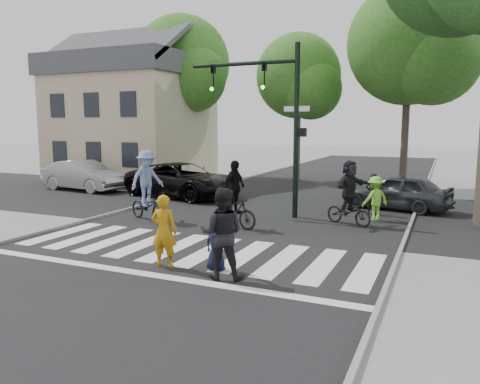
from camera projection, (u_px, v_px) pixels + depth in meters
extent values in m
plane|color=gray|center=(171.00, 260.00, 11.41)|extent=(120.00, 120.00, 0.00)
cube|color=black|center=(250.00, 221.00, 15.93)|extent=(10.00, 70.00, 0.01)
cube|color=black|center=(279.00, 207.00, 18.64)|extent=(70.00, 10.00, 0.01)
cube|color=gray|center=(129.00, 209.00, 17.95)|extent=(0.10, 70.00, 0.10)
cube|color=gray|center=(407.00, 234.00, 13.89)|extent=(0.10, 70.00, 0.10)
cube|color=silver|center=(62.00, 233.00, 14.12)|extent=(0.55, 3.00, 0.01)
cube|color=silver|center=(88.00, 236.00, 13.72)|extent=(0.55, 3.00, 0.01)
cube|color=silver|center=(115.00, 240.00, 13.31)|extent=(0.55, 3.00, 0.01)
cube|color=silver|center=(145.00, 243.00, 12.91)|extent=(0.55, 3.00, 0.01)
cube|color=silver|center=(176.00, 247.00, 12.51)|extent=(0.55, 3.00, 0.01)
cube|color=silver|center=(209.00, 251.00, 12.11)|extent=(0.55, 3.00, 0.01)
cube|color=silver|center=(244.00, 256.00, 11.71)|extent=(0.55, 3.00, 0.01)
cube|color=silver|center=(282.00, 260.00, 11.31)|extent=(0.55, 3.00, 0.01)
cube|color=silver|center=(323.00, 265.00, 10.90)|extent=(0.55, 3.00, 0.01)
cube|color=silver|center=(366.00, 271.00, 10.50)|extent=(0.55, 3.00, 0.01)
cube|color=silver|center=(142.00, 273.00, 10.32)|extent=(10.00, 0.30, 0.01)
cylinder|color=black|center=(296.00, 132.00, 16.10)|extent=(0.18, 0.18, 6.00)
cylinder|color=black|center=(243.00, 64.00, 16.56)|extent=(4.00, 0.14, 0.14)
imported|color=black|center=(264.00, 76.00, 16.30)|extent=(0.16, 0.20, 1.00)
sphere|color=#19E533|center=(263.00, 87.00, 16.25)|extent=(0.14, 0.14, 0.14)
imported|color=black|center=(213.00, 78.00, 17.11)|extent=(0.16, 0.20, 1.00)
sphere|color=#19E533|center=(212.00, 89.00, 17.06)|extent=(0.14, 0.14, 0.14)
cube|color=black|center=(302.00, 132.00, 16.01)|extent=(0.28, 0.18, 0.30)
cube|color=#FF660C|center=(305.00, 132.00, 15.97)|extent=(0.02, 0.14, 0.20)
cube|color=white|center=(297.00, 109.00, 15.99)|extent=(0.90, 0.04, 0.18)
cylinder|color=brown|center=(122.00, 129.00, 31.26)|extent=(0.36, 0.36, 5.95)
sphere|color=#246B1D|center=(120.00, 77.00, 30.77)|extent=(5.20, 5.20, 5.20)
sphere|color=#246B1D|center=(126.00, 89.00, 29.77)|extent=(3.64, 3.64, 3.64)
cylinder|color=brown|center=(183.00, 125.00, 28.76)|extent=(0.36, 0.36, 6.44)
sphere|color=#246B1D|center=(182.00, 64.00, 28.23)|extent=(5.80, 5.80, 5.80)
sphere|color=#246B1D|center=(191.00, 77.00, 27.11)|extent=(4.06, 4.06, 4.06)
cylinder|color=brown|center=(297.00, 133.00, 27.00)|extent=(0.36, 0.36, 5.60)
sphere|color=#246B1D|center=(298.00, 76.00, 26.55)|extent=(4.80, 4.80, 4.80)
sphere|color=#246B1D|center=(311.00, 89.00, 25.62)|extent=(3.36, 3.36, 3.36)
cylinder|color=brown|center=(405.00, 123.00, 23.34)|extent=(0.36, 0.36, 6.72)
sphere|color=#246B1D|center=(409.00, 43.00, 22.79)|extent=(6.00, 6.00, 6.00)
sphere|color=#246B1D|center=(434.00, 60.00, 21.63)|extent=(4.20, 4.20, 4.20)
cube|color=beige|center=(133.00, 129.00, 28.26)|extent=(8.00, 7.00, 6.00)
cube|color=#47474C|center=(131.00, 68.00, 27.74)|extent=(8.40, 7.40, 1.20)
cube|color=#47474C|center=(109.00, 46.00, 25.93)|extent=(8.40, 3.69, 2.44)
cube|color=#47474C|center=(148.00, 55.00, 29.27)|extent=(8.40, 3.69, 2.44)
cube|color=black|center=(60.00, 153.00, 26.23)|extent=(1.00, 0.06, 1.30)
cube|color=black|center=(57.00, 106.00, 25.85)|extent=(1.00, 0.06, 1.30)
cube|color=black|center=(94.00, 154.00, 25.26)|extent=(1.00, 0.06, 1.30)
cube|color=black|center=(91.00, 105.00, 24.89)|extent=(1.00, 0.06, 1.30)
cube|color=black|center=(130.00, 155.00, 24.30)|extent=(1.00, 0.06, 1.30)
cube|color=black|center=(128.00, 104.00, 23.93)|extent=(1.00, 0.06, 1.30)
cube|color=gray|center=(113.00, 179.00, 24.59)|extent=(2.00, 1.20, 0.80)
imported|color=#C07F0F|center=(164.00, 231.00, 10.71)|extent=(0.68, 0.51, 1.69)
imported|color=black|center=(216.00, 244.00, 10.48)|extent=(0.64, 0.47, 1.20)
imported|color=black|center=(222.00, 234.00, 9.88)|extent=(1.12, 0.97, 1.96)
imported|color=black|center=(148.00, 206.00, 16.01)|extent=(2.01, 1.31, 1.00)
imported|color=#6D82AB|center=(147.00, 178.00, 15.88)|extent=(1.11, 1.41, 1.91)
imported|color=black|center=(234.00, 213.00, 14.82)|extent=(1.71, 0.81, 0.99)
imported|color=black|center=(234.00, 187.00, 14.70)|extent=(0.62, 1.07, 1.71)
imported|color=black|center=(349.00, 212.00, 15.27)|extent=(1.77, 1.22, 0.88)
imported|color=black|center=(350.00, 186.00, 15.15)|extent=(1.10, 1.63, 1.69)
imported|color=black|center=(182.00, 180.00, 21.15)|extent=(5.98, 3.70, 1.55)
imported|color=#A2A2A7|center=(83.00, 176.00, 23.26)|extent=(4.68, 2.07, 1.49)
imported|color=#303136|center=(397.00, 192.00, 18.05)|extent=(4.33, 2.52, 1.39)
imported|color=#7AE335|center=(375.00, 198.00, 15.97)|extent=(1.10, 1.09, 1.52)
imported|color=black|center=(373.00, 194.00, 16.94)|extent=(0.60, 0.43, 1.53)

